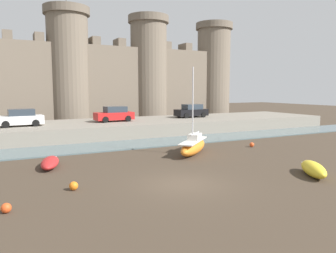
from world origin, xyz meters
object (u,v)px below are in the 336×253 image
(rowboat_foreground_centre, at_px, (50,162))
(mooring_buoy_near_shore, at_px, (74,186))
(rowboat_foreground_left, at_px, (313,169))
(sailboat_midflat_right, at_px, (193,146))
(mooring_buoy_near_channel, at_px, (6,208))
(car_quay_east, at_px, (191,111))
(mooring_buoy_mid_mud, at_px, (252,145))
(car_quay_west, at_px, (114,114))
(car_quay_centre_west, at_px, (20,118))

(rowboat_foreground_centre, distance_m, mooring_buoy_near_shore, 5.43)
(rowboat_foreground_left, bearing_deg, mooring_buoy_near_shore, 164.70)
(sailboat_midflat_right, distance_m, mooring_buoy_near_channel, 14.46)
(rowboat_foreground_centre, bearing_deg, car_quay_east, 36.41)
(mooring_buoy_near_shore, height_order, mooring_buoy_near_channel, mooring_buoy_near_shore)
(mooring_buoy_near_shore, distance_m, mooring_buoy_mid_mud, 16.61)
(mooring_buoy_near_shore, bearing_deg, sailboat_midflat_right, 27.16)
(mooring_buoy_near_shore, height_order, car_quay_east, car_quay_east)
(mooring_buoy_mid_mud, bearing_deg, rowboat_foreground_centre, 179.66)
(mooring_buoy_near_channel, bearing_deg, rowboat_foreground_left, -6.06)
(mooring_buoy_near_channel, xyz_separation_m, car_quay_west, (10.84, 20.02, 1.96))
(rowboat_foreground_left, bearing_deg, sailboat_midflat_right, 107.76)
(sailboat_midflat_right, xyz_separation_m, car_quay_centre_west, (-11.20, 12.74, 1.54))
(mooring_buoy_near_shore, xyz_separation_m, car_quay_centre_west, (-1.39, 17.76, 1.95))
(mooring_buoy_near_shore, bearing_deg, mooring_buoy_mid_mud, 18.68)
(mooring_buoy_near_shore, distance_m, mooring_buoy_near_channel, 3.44)
(car_quay_centre_west, bearing_deg, sailboat_midflat_right, -48.68)
(car_quay_west, height_order, car_quay_east, same)
(rowboat_foreground_centre, relative_size, car_quay_east, 0.79)
(car_quay_centre_west, xyz_separation_m, car_quay_west, (9.29, 0.47, 0.00))
(mooring_buoy_near_shore, distance_m, car_quay_centre_west, 17.93)
(rowboat_foreground_centre, bearing_deg, car_quay_west, 57.12)
(rowboat_foreground_centre, bearing_deg, sailboat_midflat_right, -2.16)
(car_quay_west, distance_m, car_quay_east, 10.17)
(rowboat_foreground_left, xyz_separation_m, car_quay_west, (-4.61, 21.66, 1.75))
(mooring_buoy_mid_mud, bearing_deg, rowboat_foreground_left, -110.26)
(rowboat_foreground_left, xyz_separation_m, car_quay_east, (5.53, 22.43, 1.75))
(mooring_buoy_near_shore, relative_size, car_quay_west, 0.10)
(sailboat_midflat_right, xyz_separation_m, car_quay_west, (-1.90, 13.21, 1.54))
(rowboat_foreground_left, distance_m, mooring_buoy_mid_mud, 9.32)
(rowboat_foreground_left, bearing_deg, mooring_buoy_mid_mud, 69.74)
(mooring_buoy_mid_mud, relative_size, car_quay_centre_west, 0.09)
(rowboat_foreground_centre, xyz_separation_m, rowboat_foreground_left, (12.90, -8.84, 0.09))
(rowboat_foreground_left, distance_m, car_quay_east, 23.17)
(mooring_buoy_near_channel, relative_size, car_quay_east, 0.10)
(mooring_buoy_mid_mud, height_order, mooring_buoy_near_channel, mooring_buoy_near_channel)
(rowboat_foreground_left, relative_size, mooring_buoy_near_shore, 7.23)
(mooring_buoy_near_channel, distance_m, car_quay_east, 29.60)
(mooring_buoy_near_shore, height_order, car_quay_west, car_quay_west)
(sailboat_midflat_right, relative_size, mooring_buoy_near_channel, 16.15)
(mooring_buoy_near_channel, xyz_separation_m, car_quay_centre_west, (1.55, 19.55, 1.96))
(mooring_buoy_near_channel, height_order, car_quay_centre_west, car_quay_centre_west)
(car_quay_east, bearing_deg, rowboat_foreground_left, -103.85)
(sailboat_midflat_right, bearing_deg, car_quay_centre_west, 131.32)
(rowboat_foreground_centre, bearing_deg, mooring_buoy_near_shore, -85.92)
(rowboat_foreground_left, bearing_deg, car_quay_centre_west, 123.28)
(mooring_buoy_mid_mud, xyz_separation_m, car_quay_west, (-7.84, 12.92, 1.96))
(car_quay_centre_west, height_order, car_quay_west, same)
(car_quay_centre_west, relative_size, car_quay_east, 1.00)
(rowboat_foreground_centre, height_order, mooring_buoy_mid_mud, rowboat_foreground_centre)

